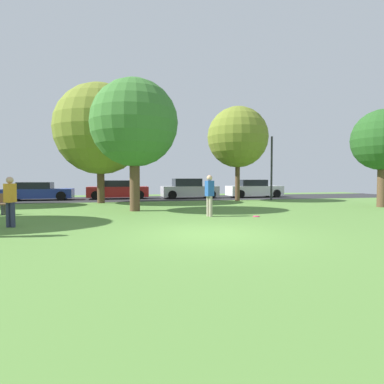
% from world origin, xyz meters
% --- Properties ---
extents(ground_plane, '(44.00, 44.00, 0.00)m').
position_xyz_m(ground_plane, '(0.00, 0.00, 0.00)').
color(ground_plane, '#547F38').
extents(road_strip, '(44.00, 6.40, 0.01)m').
position_xyz_m(road_strip, '(0.00, 16.00, 0.00)').
color(road_strip, '#28282B').
rests_on(road_strip, ground_plane).
extents(oak_tree_right, '(4.12, 4.12, 6.41)m').
position_xyz_m(oak_tree_right, '(5.52, 12.02, 4.33)').
color(oak_tree_right, brown).
rests_on(oak_tree_right, ground_plane).
extents(maple_tree_far, '(4.10, 4.10, 6.20)m').
position_xyz_m(maple_tree_far, '(-1.71, 6.83, 4.12)').
color(maple_tree_far, brown).
rests_on(maple_tree_far, ground_plane).
extents(oak_tree_center, '(3.25, 3.25, 5.23)m').
position_xyz_m(oak_tree_center, '(11.36, 5.83, 3.57)').
color(oak_tree_center, brown).
rests_on(oak_tree_center, ground_plane).
extents(oak_tree_left, '(5.60, 5.60, 7.39)m').
position_xyz_m(oak_tree_left, '(-3.49, 12.22, 4.58)').
color(oak_tree_left, brown).
rests_on(oak_tree_left, ground_plane).
extents(person_catcher, '(0.38, 0.33, 1.68)m').
position_xyz_m(person_catcher, '(1.10, 3.91, 0.93)').
color(person_catcher, gray).
rests_on(person_catcher, ground_plane).
extents(person_bystander, '(0.33, 0.38, 1.60)m').
position_xyz_m(person_bystander, '(-5.83, 2.65, 0.88)').
color(person_bystander, '#2D334C').
rests_on(person_bystander, ground_plane).
extents(frisbee_disc, '(0.27, 0.27, 0.03)m').
position_xyz_m(frisbee_disc, '(2.93, 3.42, 0.01)').
color(frisbee_disc, '#EA2D6B').
rests_on(frisbee_disc, ground_plane).
extents(parked_car_blue, '(4.51, 2.01, 1.27)m').
position_xyz_m(parked_car_blue, '(-7.91, 15.94, 0.59)').
color(parked_car_blue, '#233893').
rests_on(parked_car_blue, ground_plane).
extents(parked_car_red, '(4.45, 2.02, 1.39)m').
position_xyz_m(parked_car_red, '(-2.48, 16.16, 0.65)').
color(parked_car_red, '#B21E1E').
rests_on(parked_car_red, ground_plane).
extents(parked_car_silver, '(4.32, 2.04, 1.53)m').
position_xyz_m(parked_car_silver, '(2.94, 15.65, 0.69)').
color(parked_car_silver, '#B7B7BC').
rests_on(parked_car_silver, ground_plane).
extents(parked_car_white, '(4.42, 1.94, 1.43)m').
position_xyz_m(parked_car_white, '(8.37, 15.62, 0.66)').
color(parked_car_white, white).
rests_on(parked_car_white, ground_plane).
extents(street_lamp_post, '(0.14, 0.14, 4.50)m').
position_xyz_m(street_lamp_post, '(8.16, 12.20, 2.25)').
color(street_lamp_post, '#2D2D33').
rests_on(street_lamp_post, ground_plane).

